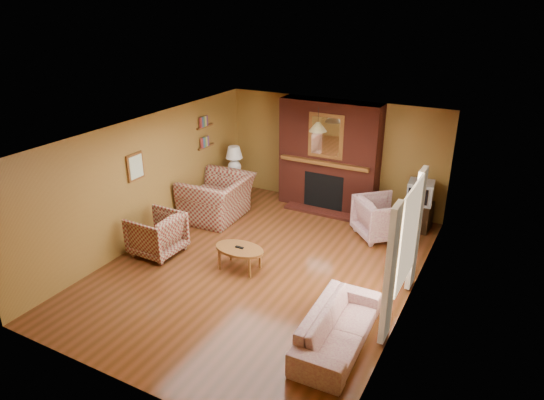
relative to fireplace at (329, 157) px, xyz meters
The scene contains 20 objects.
floor 3.21m from the fireplace, 90.00° to the right, with size 6.50×6.50×0.00m, color #4C2810.
ceiling 3.22m from the fireplace, 90.00° to the right, with size 6.50×6.50×0.00m, color silver.
wall_back 0.27m from the fireplace, 90.00° to the left, with size 6.50×6.50×0.00m, color olive.
wall_front 6.23m from the fireplace, 90.00° to the right, with size 6.50×6.50×0.00m, color olive.
wall_left 3.89m from the fireplace, 129.95° to the right, with size 6.50×6.50×0.00m, color olive.
wall_right 3.89m from the fireplace, 50.05° to the right, with size 6.50×6.50×0.00m, color olive.
fireplace is the anchor object (origin of this frame).
window_right 4.02m from the fireplace, 52.40° to the right, with size 0.10×1.85×2.00m.
bookshelf 2.72m from the fireplace, 156.05° to the right, with size 0.09×0.55×0.71m.
botanical_print 4.12m from the fireplace, 126.90° to the right, with size 0.05×0.40×0.50m.
pendant_light 1.07m from the fireplace, 90.00° to the right, with size 0.36×0.36×0.48m.
plaid_loveseat 2.58m from the fireplace, 138.41° to the right, with size 1.40×1.23×0.91m, color maroon.
plaid_armchair 4.06m from the fireplace, 119.33° to the right, with size 0.83×0.86×0.78m, color maroon.
floral_sofa 4.80m from the fireplace, 66.22° to the right, with size 1.85×0.72×0.54m, color #C0B195.
floral_armchair 1.89m from the fireplace, 30.90° to the right, with size 0.87×0.90×0.81m, color #C0B195.
coffee_table 3.36m from the fireplace, 95.54° to the right, with size 0.90×0.56×0.43m.
side_table 2.34m from the fireplace, 165.71° to the right, with size 0.46×0.46×0.62m, color brown.
table_lamp 2.18m from the fireplace, 165.71° to the right, with size 0.39×0.39×0.64m.
tv_stand 2.25m from the fireplace, ahead, with size 0.52×0.48×0.57m, color black.
crt_tv 2.09m from the fireplace, ahead, with size 0.54×0.53×0.45m.
Camera 1 is at (3.63, -6.49, 4.40)m, focal length 32.00 mm.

